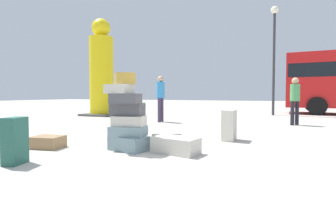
% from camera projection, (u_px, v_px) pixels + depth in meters
% --- Properties ---
extents(ground_plane, '(80.00, 80.00, 0.00)m').
position_uv_depth(ground_plane, '(155.00, 150.00, 4.69)').
color(ground_plane, '#ADA89E').
extents(suitcase_tower, '(0.79, 0.65, 1.40)m').
position_uv_depth(suitcase_tower, '(127.00, 117.00, 4.67)').
color(suitcase_tower, gray).
rests_on(suitcase_tower, ground).
extents(suitcase_teal_white_trunk, '(0.29, 0.36, 0.68)m').
position_uv_depth(suitcase_teal_white_trunk, '(15.00, 141.00, 3.72)').
color(suitcase_teal_white_trunk, '#26594C').
rests_on(suitcase_teal_white_trunk, ground).
extents(suitcase_cream_foreground_near, '(0.86, 0.57, 0.28)m').
position_uv_depth(suitcase_cream_foreground_near, '(176.00, 145.00, 4.44)').
color(suitcase_cream_foreground_near, beige).
rests_on(suitcase_cream_foreground_near, ground).
extents(suitcase_tan_right_side, '(0.67, 0.46, 0.22)m').
position_uv_depth(suitcase_tan_right_side, '(127.00, 135.00, 5.68)').
color(suitcase_tan_right_side, '#B28C33').
rests_on(suitcase_tan_right_side, ground).
extents(suitcase_cream_left_side, '(0.28, 0.45, 0.68)m').
position_uv_depth(suitcase_cream_left_side, '(229.00, 125.00, 5.68)').
color(suitcase_cream_left_side, beige).
rests_on(suitcase_cream_left_side, ground).
extents(suitcase_brown_behind_tower, '(0.62, 0.51, 0.22)m').
position_uv_depth(suitcase_brown_behind_tower, '(48.00, 142.00, 4.88)').
color(suitcase_brown_behind_tower, olive).
rests_on(suitcase_brown_behind_tower, ground).
extents(suitcase_cream_foreground_far, '(0.67, 0.56, 0.26)m').
position_uv_depth(suitcase_cream_foreground_far, '(167.00, 139.00, 5.11)').
color(suitcase_cream_foreground_far, beige).
rests_on(suitcase_cream_foreground_far, ground).
extents(person_bearded_onlooker, '(0.30, 0.30, 1.58)m').
position_uv_depth(person_bearded_onlooker, '(295.00, 97.00, 8.50)').
color(person_bearded_onlooker, black).
rests_on(person_bearded_onlooker, ground).
extents(person_tourist_with_camera, '(0.30, 0.34, 1.70)m').
position_uv_depth(person_tourist_with_camera, '(161.00, 94.00, 9.50)').
color(person_tourist_with_camera, '#3F334C').
rests_on(person_tourist_with_camera, ground).
extents(yellow_dummy_statue, '(1.59, 1.59, 4.66)m').
position_uv_depth(yellow_dummy_statue, '(102.00, 72.00, 12.43)').
color(yellow_dummy_statue, yellow).
rests_on(yellow_dummy_statue, ground).
extents(lamp_post, '(0.36, 0.36, 5.30)m').
position_uv_depth(lamp_post, '(274.00, 43.00, 12.51)').
color(lamp_post, '#333338').
rests_on(lamp_post, ground).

